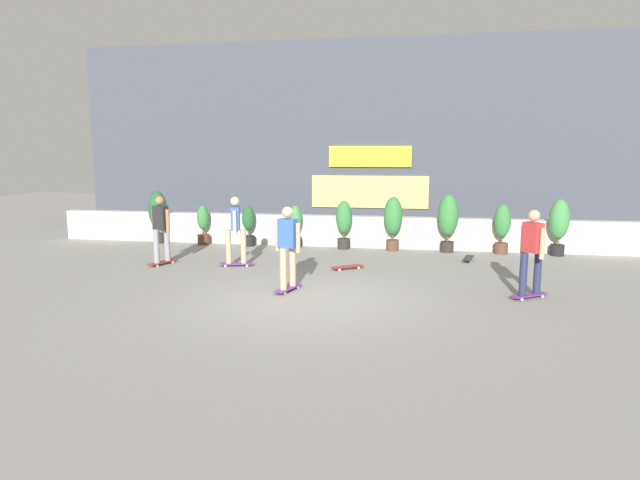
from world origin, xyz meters
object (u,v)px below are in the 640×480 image
Objects in this scene: potted_plant_7 at (502,226)px; skater_by_wall_left at (236,228)px; potted_plant_5 at (393,219)px; skateboard_aside at (347,267)px; potted_plant_3 at (295,225)px; potted_plant_1 at (203,224)px; skateboard_near_camera at (468,258)px; potted_plant_2 at (248,224)px; potted_plant_8 at (559,223)px; skater_mid_plaza at (532,250)px; skater_by_wall_right at (161,227)px; potted_plant_0 at (158,213)px; potted_plant_4 at (344,222)px; skater_foreground at (288,245)px; potted_plant_6 at (448,218)px.

potted_plant_7 is 7.19m from skater_by_wall_left.
potted_plant_5 reaches higher than skateboard_aside.
skateboard_aside is (1.89, -2.75, -0.60)m from potted_plant_3.
potted_plant_5 is 2.00× the size of skateboard_aside.
skateboard_near_camera is (7.64, -1.13, -0.55)m from potted_plant_1.
potted_plant_2 is at bearing 169.67° from skateboard_near_camera.
potted_plant_3 is 7.21m from potted_plant_8.
potted_plant_8 reaches higher than potted_plant_7.
skater_mid_plaza is (7.05, -4.72, 0.30)m from potted_plant_2.
skater_by_wall_right reaches higher than skateboard_near_camera.
potted_plant_0 is 1.15× the size of potted_plant_4.
potted_plant_8 is 10.34m from skater_by_wall_right.
potted_plant_3 is 0.89× the size of potted_plant_4.
skateboard_near_camera is at bearing 28.92° from skateboard_aside.
skateboard_near_camera is at bearing -18.53° from potted_plant_4.
skater_mid_plaza is at bearing -29.12° from potted_plant_1.
potted_plant_0 is 6.81m from skateboard_aside.
skater_by_wall_right is 8.48m from skater_mid_plaza.
potted_plant_5 is 5.49m from skater_mid_plaza.
potted_plant_4 is 0.82× the size of skater_by_wall_left.
skater_foreground is 4.65m from skater_mid_plaza.
skater_mid_plaza is at bearing -39.96° from potted_plant_3.
potted_plant_2 is 0.88× the size of potted_plant_7.
potted_plant_2 is (1.42, 0.00, 0.02)m from potted_plant_1.
potted_plant_3 reaches higher than skateboard_aside.
potted_plant_3 is 0.73× the size of skater_by_wall_right.
potted_plant_2 is at bearing 146.22° from skater_mid_plaza.
skater_foreground reaches higher than potted_plant_7.
potted_plant_4 is 3.64m from skateboard_near_camera.
potted_plant_4 is 0.82× the size of skater_by_wall_right.
potted_plant_0 is 0.93× the size of skater_by_wall_left.
potted_plant_3 is 1.42m from potted_plant_4.
skater_by_wall_right is (0.16, -3.03, 0.32)m from potted_plant_1.
potted_plant_0 is 1.32× the size of potted_plant_2.
potted_plant_4 is at bearing 52.07° from skater_by_wall_left.
potted_plant_1 is 2.84m from potted_plant_3.
potted_plant_1 is 10.05m from potted_plant_8.
potted_plant_2 is 0.75× the size of potted_plant_6.
potted_plant_5 reaches higher than potted_plant_2.
potted_plant_0 is 9.20m from skateboard_near_camera.
skater_by_wall_left reaches higher than potted_plant_6.
potted_plant_1 is at bearing -180.00° from potted_plant_4.
skater_foreground is 4.17m from skater_by_wall_right.
potted_plant_0 is 4.29m from potted_plant_3.
potted_plant_6 is 1.95× the size of skateboard_near_camera.
potted_plant_7 is 8.97m from skater_by_wall_right.
potted_plant_4 is at bearing 180.00° from potted_plant_8.
potted_plant_1 is 8.60m from potted_plant_7.
skater_by_wall_right is 4.66m from skateboard_aside.
potted_plant_0 is at bearing 117.88° from skater_by_wall_right.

